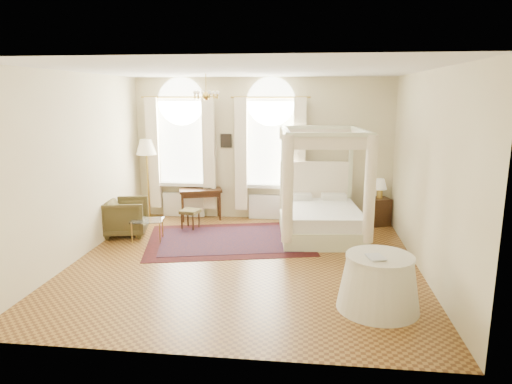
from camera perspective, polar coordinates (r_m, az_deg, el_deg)
ground at (r=8.18m, az=-1.45°, el=-8.75°), size 6.00×6.00×0.00m
room_walls at (r=7.70m, az=-1.53°, el=5.15°), size 6.00×6.00×6.00m
window_left at (r=10.96m, az=-9.25°, el=4.48°), size 1.62×0.27×3.29m
window_right at (r=10.58m, az=1.79°, el=4.36°), size 1.62×0.27×3.29m
chandelier at (r=8.99m, az=-6.26°, el=12.00°), size 0.51×0.45×0.50m
wall_pictures at (r=10.64m, az=1.24°, el=6.59°), size 2.54×0.03×0.39m
canopy_bed at (r=9.55m, az=8.14°, el=-2.59°), size 1.90×2.24×2.24m
nightstand at (r=10.71m, az=15.12°, el=-2.38°), size 0.54×0.52×0.62m
nightstand_lamp at (r=10.62m, az=15.26°, el=0.81°), size 0.30×0.30×0.44m
writing_desk at (r=10.82m, az=-6.94°, el=-0.17°), size 1.09×0.78×0.73m
laptop at (r=10.86m, az=-6.18°, el=0.54°), size 0.41×0.34×0.03m
stool at (r=10.16m, az=-8.22°, el=-2.60°), size 0.45×0.45×0.43m
armchair at (r=9.98m, az=-15.93°, el=-3.02°), size 1.01×0.99×0.78m
coffee_table at (r=9.49m, az=-13.46°, el=-3.65°), size 0.70×0.55×0.44m
floor_lamp at (r=11.03m, az=-13.53°, el=4.99°), size 0.49×0.49×1.89m
oriental_rug at (r=9.37m, az=-3.41°, el=-5.97°), size 3.69×3.00×0.01m
side_table at (r=6.61m, az=15.08°, el=-10.88°), size 1.13×1.13×0.77m
book at (r=6.30m, az=13.87°, el=-7.99°), size 0.27×0.32×0.03m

